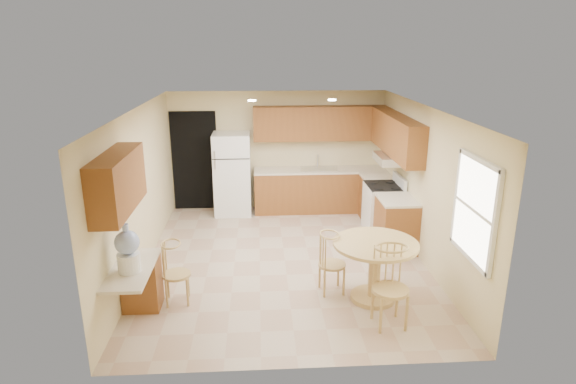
{
  "coord_description": "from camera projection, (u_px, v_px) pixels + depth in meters",
  "views": [
    {
      "loc": [
        -0.39,
        -7.23,
        3.46
      ],
      "look_at": [
        0.07,
        0.3,
        1.09
      ],
      "focal_mm": 30.0,
      "sensor_mm": 36.0,
      "label": 1
    }
  ],
  "objects": [
    {
      "name": "can_light_a",
      "position": [
        252.0,
        100.0,
        8.32
      ],
      "size": [
        0.14,
        0.14,
        0.02
      ],
      "primitive_type": "cylinder",
      "color": "white",
      "rests_on": "ceiling"
    },
    {
      "name": "range_hood",
      "position": [
        390.0,
        159.0,
        8.76
      ],
      "size": [
        0.5,
        0.76,
        0.14
      ],
      "primitive_type": "cube",
      "color": "silver",
      "rests_on": "upper_cab_right"
    },
    {
      "name": "wall_right",
      "position": [
        425.0,
        186.0,
        7.7
      ],
      "size": [
        0.02,
        5.5,
        2.5
      ],
      "primitive_type": "cube",
      "color": "beige",
      "rests_on": "floor"
    },
    {
      "name": "refrigerator",
      "position": [
        232.0,
        174.0,
        9.92
      ],
      "size": [
        0.75,
        0.73,
        1.7
      ],
      "color": "white",
      "rests_on": "floor"
    },
    {
      "name": "wall_back",
      "position": [
        278.0,
        151.0,
        10.19
      ],
      "size": [
        4.5,
        0.02,
        2.5
      ],
      "primitive_type": "cube",
      "color": "beige",
      "rests_on": "floor"
    },
    {
      "name": "base_cab_right_b",
      "position": [
        396.0,
        225.0,
        8.31
      ],
      "size": [
        0.6,
        0.8,
        0.87
      ],
      "primitive_type": "cube",
      "color": "brown",
      "rests_on": "floor"
    },
    {
      "name": "can_light_b",
      "position": [
        332.0,
        100.0,
        8.4
      ],
      "size": [
        0.14,
        0.14,
        0.02
      ],
      "primitive_type": "cylinder",
      "color": "white",
      "rests_on": "ceiling"
    },
    {
      "name": "desk_pedestal",
      "position": [
        142.0,
        283.0,
        6.46
      ],
      "size": [
        0.48,
        0.42,
        0.72
      ],
      "primitive_type": "cube",
      "color": "brown",
      "rests_on": "floor"
    },
    {
      "name": "upper_cab_right",
      "position": [
        396.0,
        135.0,
        8.67
      ],
      "size": [
        0.33,
        2.42,
        0.7
      ],
      "primitive_type": "cube",
      "color": "brown",
      "rests_on": "wall_right"
    },
    {
      "name": "wall_left",
      "position": [
        140.0,
        191.0,
        7.44
      ],
      "size": [
        0.02,
        5.5,
        2.5
      ],
      "primitive_type": "cube",
      "color": "beige",
      "rests_on": "floor"
    },
    {
      "name": "window",
      "position": [
        475.0,
        210.0,
        5.86
      ],
      "size": [
        0.06,
        1.12,
        1.3
      ],
      "color": "white",
      "rests_on": "wall_right"
    },
    {
      "name": "upper_cab_left",
      "position": [
        118.0,
        182.0,
        5.75
      ],
      "size": [
        0.33,
        1.4,
        0.7
      ],
      "primitive_type": "cube",
      "color": "brown",
      "rests_on": "wall_left"
    },
    {
      "name": "desk_top",
      "position": [
        132.0,
        269.0,
        5.98
      ],
      "size": [
        0.5,
        1.2,
        0.04
      ],
      "primitive_type": "cube",
      "color": "beige",
      "rests_on": "desk_pedestal"
    },
    {
      "name": "ceiling",
      "position": [
        284.0,
        109.0,
        7.2
      ],
      "size": [
        4.5,
        5.5,
        0.02
      ],
      "primitive_type": "cube",
      "color": "white",
      "rests_on": "wall_back"
    },
    {
      "name": "counter_back",
      "position": [
        320.0,
        170.0,
        10.06
      ],
      "size": [
        2.75,
        0.63,
        0.04
      ],
      "primitive_type": "cube",
      "color": "beige",
      "rests_on": "base_cab_back"
    },
    {
      "name": "counter_right_a",
      "position": [
        377.0,
        177.0,
        9.56
      ],
      "size": [
        0.63,
        0.59,
        0.04
      ],
      "primitive_type": "cube",
      "color": "beige",
      "rests_on": "base_cab_right_a"
    },
    {
      "name": "floor",
      "position": [
        285.0,
        261.0,
        7.94
      ],
      "size": [
        5.5,
        5.5,
        0.0
      ],
      "primitive_type": "plane",
      "color": "tan",
      "rests_on": "ground"
    },
    {
      "name": "doorway",
      "position": [
        195.0,
        161.0,
        10.13
      ],
      "size": [
        0.9,
        0.02,
        2.1
      ],
      "primitive_type": "cube",
      "color": "black",
      "rests_on": "floor"
    },
    {
      "name": "dining_table",
      "position": [
        375.0,
        262.0,
        6.6
      ],
      "size": [
        1.16,
        1.16,
        0.86
      ],
      "rotation": [
        0.0,
        0.0,
        0.23
      ],
      "color": "tan",
      "rests_on": "floor"
    },
    {
      "name": "chair_desk",
      "position": [
        175.0,
        269.0,
        6.46
      ],
      "size": [
        0.39,
        0.5,
        0.88
      ],
      "rotation": [
        0.0,
        0.0,
        -1.46
      ],
      "color": "tan",
      "rests_on": "floor"
    },
    {
      "name": "upper_cab_back",
      "position": [
        320.0,
        123.0,
        9.9
      ],
      "size": [
        2.75,
        0.33,
        0.7
      ],
      "primitive_type": "cube",
      "color": "brown",
      "rests_on": "wall_back"
    },
    {
      "name": "stove",
      "position": [
        383.0,
        208.0,
        9.04
      ],
      "size": [
        0.65,
        0.76,
        1.09
      ],
      "color": "white",
      "rests_on": "floor"
    },
    {
      "name": "chair_table_a",
      "position": [
        333.0,
        259.0,
        6.73
      ],
      "size": [
        0.39,
        0.51,
        0.89
      ],
      "rotation": [
        0.0,
        0.0,
        -1.45
      ],
      "color": "tan",
      "rests_on": "floor"
    },
    {
      "name": "base_cab_back",
      "position": [
        320.0,
        191.0,
        10.2
      ],
      "size": [
        2.75,
        0.6,
        0.87
      ],
      "primitive_type": "cube",
      "color": "brown",
      "rests_on": "floor"
    },
    {
      "name": "chair_table_b",
      "position": [
        393.0,
        283.0,
        5.86
      ],
      "size": [
        0.46,
        0.46,
        1.05
      ],
      "rotation": [
        0.0,
        0.0,
        3.23
      ],
      "color": "tan",
      "rests_on": "floor"
    },
    {
      "name": "sink",
      "position": [
        319.0,
        169.0,
        10.06
      ],
      "size": [
        0.78,
        0.44,
        0.01
      ],
      "primitive_type": "cube",
      "color": "silver",
      "rests_on": "counter_back"
    },
    {
      "name": "wall_front",
      "position": [
        299.0,
        266.0,
        4.95
      ],
      "size": [
        4.5,
        0.02,
        2.5
      ],
      "primitive_type": "cube",
      "color": "beige",
      "rests_on": "floor"
    },
    {
      "name": "counter_right_b",
      "position": [
        398.0,
        200.0,
        8.17
      ],
      "size": [
        0.63,
        0.8,
        0.04
      ],
      "primitive_type": "cube",
      "color": "beige",
      "rests_on": "base_cab_right_b"
    },
    {
      "name": "base_cab_right_a",
      "position": [
        376.0,
        198.0,
        9.7
      ],
      "size": [
        0.6,
        0.59,
        0.87
      ],
      "primitive_type": "cube",
      "color": "brown",
      "rests_on": "floor"
    },
    {
      "name": "water_crock",
      "position": [
        128.0,
        250.0,
        5.81
      ],
      "size": [
        0.3,
        0.3,
        0.62
      ],
      "color": "white",
      "rests_on": "desk_top"
    }
  ]
}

